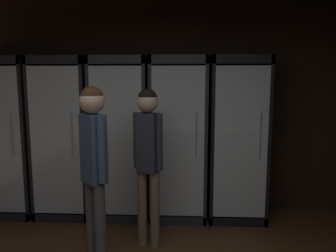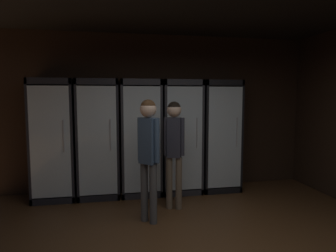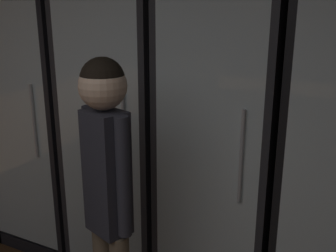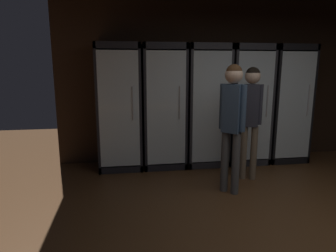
{
  "view_description": "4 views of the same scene",
  "coord_description": "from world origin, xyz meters",
  "px_view_note": "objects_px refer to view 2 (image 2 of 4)",
  "views": [
    {
      "loc": [
        0.23,
        -1.34,
        1.73
      ],
      "look_at": [
        0.03,
        2.57,
        1.16
      ],
      "focal_mm": 35.7,
      "sensor_mm": 36.0,
      "label": 1
    },
    {
      "loc": [
        -1.02,
        -2.37,
        1.69
      ],
      "look_at": [
        -0.1,
        2.56,
        1.19
      ],
      "focal_mm": 31.74,
      "sensor_mm": 36.0,
      "label": 2
    },
    {
      "loc": [
        0.9,
        0.49,
        1.83
      ],
      "look_at": [
        -0.21,
        2.67,
        1.09
      ],
      "focal_mm": 43.12,
      "sensor_mm": 36.0,
      "label": 3
    },
    {
      "loc": [
        -1.92,
        -2.02,
        1.63
      ],
      "look_at": [
        -1.23,
        2.44,
        0.72
      ],
      "focal_mm": 31.67,
      "sensor_mm": 36.0,
      "label": 4
    }
  ],
  "objects_px": {
    "cooler_center": "(140,138)",
    "cooler_far_right": "(218,137)",
    "cooler_right": "(180,138)",
    "cooler_far_left": "(54,141)",
    "cooler_left": "(99,140)",
    "shopper_near": "(174,141)",
    "shopper_far": "(148,145)"
  },
  "relations": [
    {
      "from": "cooler_center",
      "to": "cooler_right",
      "type": "distance_m",
      "value": 0.71
    },
    {
      "from": "cooler_far_left",
      "to": "shopper_far",
      "type": "distance_m",
      "value": 1.89
    },
    {
      "from": "shopper_near",
      "to": "cooler_far_left",
      "type": "bearing_deg",
      "value": 155.54
    },
    {
      "from": "cooler_far_left",
      "to": "cooler_right",
      "type": "relative_size",
      "value": 1.0
    },
    {
      "from": "cooler_far_left",
      "to": "cooler_center",
      "type": "distance_m",
      "value": 1.42
    },
    {
      "from": "cooler_far_right",
      "to": "shopper_near",
      "type": "bearing_deg",
      "value": -140.04
    },
    {
      "from": "cooler_center",
      "to": "shopper_near",
      "type": "bearing_deg",
      "value": -63.23
    },
    {
      "from": "cooler_far_left",
      "to": "cooler_center",
      "type": "relative_size",
      "value": 1.0
    },
    {
      "from": "cooler_far_right",
      "to": "shopper_near",
      "type": "relative_size",
      "value": 1.22
    },
    {
      "from": "cooler_far_left",
      "to": "cooler_far_right",
      "type": "xyz_separation_m",
      "value": [
        2.84,
        -0.0,
        -0.0
      ]
    },
    {
      "from": "shopper_far",
      "to": "cooler_center",
      "type": "bearing_deg",
      "value": 89.56
    },
    {
      "from": "cooler_center",
      "to": "cooler_right",
      "type": "height_order",
      "value": "same"
    },
    {
      "from": "cooler_center",
      "to": "shopper_far",
      "type": "height_order",
      "value": "cooler_center"
    },
    {
      "from": "cooler_left",
      "to": "cooler_center",
      "type": "distance_m",
      "value": 0.71
    },
    {
      "from": "cooler_left",
      "to": "shopper_far",
      "type": "bearing_deg",
      "value": -60.73
    },
    {
      "from": "cooler_center",
      "to": "cooler_far_right",
      "type": "distance_m",
      "value": 1.42
    },
    {
      "from": "cooler_left",
      "to": "shopper_far",
      "type": "relative_size",
      "value": 1.19
    },
    {
      "from": "cooler_right",
      "to": "cooler_far_right",
      "type": "xyz_separation_m",
      "value": [
        0.71,
        -0.0,
        -0.0
      ]
    },
    {
      "from": "cooler_center",
      "to": "cooler_far_right",
      "type": "height_order",
      "value": "same"
    },
    {
      "from": "cooler_center",
      "to": "shopper_far",
      "type": "xyz_separation_m",
      "value": [
        -0.01,
        -1.25,
        0.07
      ]
    },
    {
      "from": "cooler_right",
      "to": "cooler_far_right",
      "type": "height_order",
      "value": "same"
    },
    {
      "from": "cooler_far_left",
      "to": "cooler_far_right",
      "type": "height_order",
      "value": "same"
    },
    {
      "from": "cooler_right",
      "to": "cooler_far_right",
      "type": "relative_size",
      "value": 1.0
    },
    {
      "from": "cooler_left",
      "to": "shopper_far",
      "type": "xyz_separation_m",
      "value": [
        0.7,
        -1.25,
        0.09
      ]
    },
    {
      "from": "shopper_near",
      "to": "cooler_far_right",
      "type": "bearing_deg",
      "value": 39.96
    },
    {
      "from": "cooler_far_left",
      "to": "cooler_right",
      "type": "bearing_deg",
      "value": -0.03
    },
    {
      "from": "cooler_far_left",
      "to": "cooler_left",
      "type": "height_order",
      "value": "same"
    },
    {
      "from": "shopper_near",
      "to": "shopper_far",
      "type": "xyz_separation_m",
      "value": [
        -0.43,
        -0.41,
        0.01
      ]
    },
    {
      "from": "cooler_left",
      "to": "shopper_far",
      "type": "distance_m",
      "value": 1.43
    },
    {
      "from": "cooler_center",
      "to": "cooler_far_right",
      "type": "relative_size",
      "value": 1.0
    },
    {
      "from": "cooler_right",
      "to": "shopper_far",
      "type": "relative_size",
      "value": 1.19
    },
    {
      "from": "cooler_left",
      "to": "cooler_far_right",
      "type": "distance_m",
      "value": 2.13
    }
  ]
}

